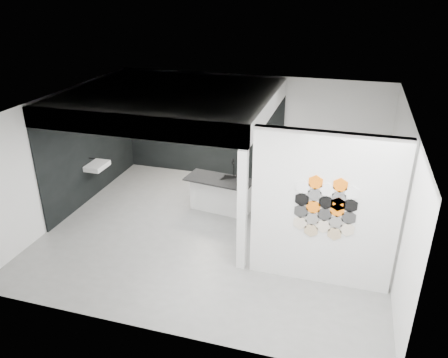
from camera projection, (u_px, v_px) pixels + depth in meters
floor at (216, 233)px, 9.35m from camera, size 7.00×6.00×0.01m
partition_panel at (323, 211)px, 7.32m from camera, size 2.45×0.15×2.80m
bay_clad_back at (202, 133)px, 11.78m from camera, size 4.40×0.04×2.35m
bay_clad_left at (92, 149)px, 10.62m from camera, size 0.04×4.00×2.35m
bulkhead at (171, 100)px, 9.49m from camera, size 4.40×4.00×0.40m
corner_column at (242, 212)px, 7.78m from camera, size 0.16×0.16×2.35m
fascia_beam at (130, 126)px, 7.82m from camera, size 4.40×0.16×0.40m
wall_basin at (97, 166)px, 10.52m from camera, size 0.40×0.60×0.12m
display_shelf at (204, 130)px, 11.61m from camera, size 3.00×0.15×0.04m
kitchen_island at (221, 194)px, 10.12m from camera, size 1.62×0.89×1.24m
stockpot at (165, 123)px, 11.86m from camera, size 0.24×0.24×0.16m
kettle at (248, 130)px, 11.27m from camera, size 0.21×0.21×0.16m
glass_bowl at (254, 132)px, 11.24m from camera, size 0.21×0.21×0.11m
glass_vase at (254, 131)px, 11.23m from camera, size 0.12×0.12×0.15m
bottle_dark at (204, 126)px, 11.57m from camera, size 0.08×0.08×0.18m
utensil_cup at (178, 125)px, 11.77m from camera, size 0.09×0.09×0.11m
hex_tile_cluster at (326, 208)px, 7.20m from camera, size 1.04×0.02×1.16m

